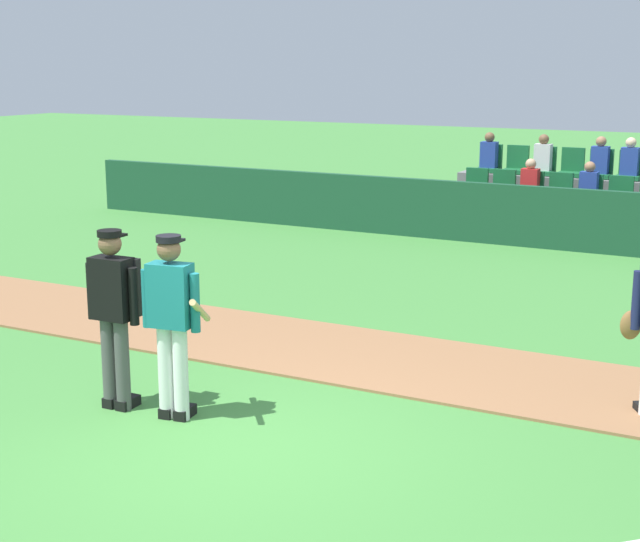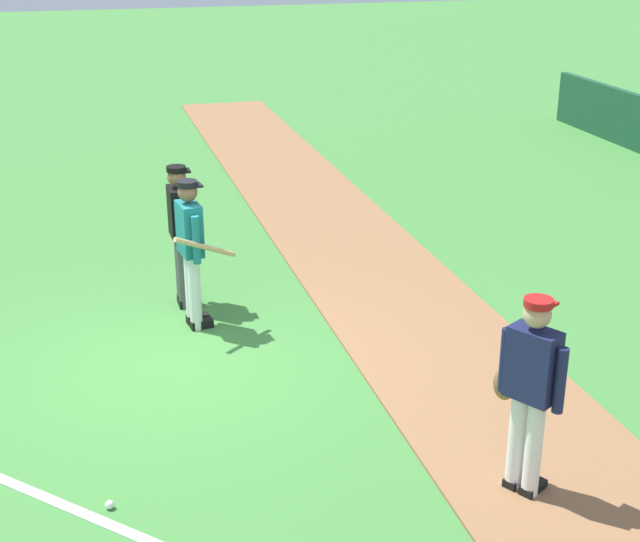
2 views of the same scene
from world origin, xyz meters
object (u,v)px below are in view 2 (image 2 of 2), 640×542
umpire_home_plate (181,228)px  runner_navy_jersey (529,390)px  baseball (110,505)px  batter_teal_jersey (191,248)px

umpire_home_plate → runner_navy_jersey: same height
umpire_home_plate → runner_navy_jersey: (4.64, 2.17, -0.04)m
runner_navy_jersey → baseball: bearing=-101.4°
batter_teal_jersey → runner_navy_jersey: 4.52m
batter_teal_jersey → umpire_home_plate: same height
batter_teal_jersey → baseball: 3.63m
batter_teal_jersey → umpire_home_plate: bearing=-177.7°
umpire_home_plate → baseball: 4.24m
batter_teal_jersey → umpire_home_plate: 0.66m
batter_teal_jersey → baseball: bearing=-19.4°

